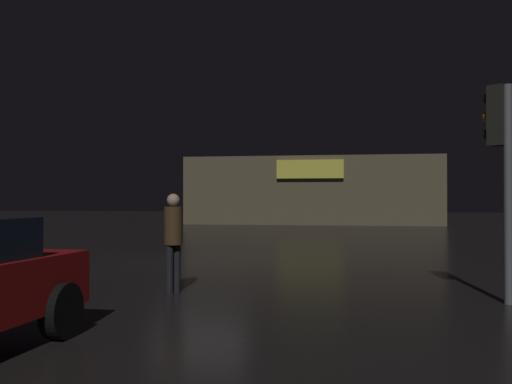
% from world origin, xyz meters
% --- Properties ---
extents(ground_plane, '(120.00, 120.00, 0.00)m').
position_xyz_m(ground_plane, '(0.00, 0.00, 0.00)').
color(ground_plane, black).
extents(store_building, '(17.10, 7.39, 4.56)m').
position_xyz_m(store_building, '(1.48, 25.46, 2.28)').
color(store_building, brown).
rests_on(store_building, ground).
extents(traffic_signal_opposite, '(0.43, 0.41, 3.61)m').
position_xyz_m(traffic_signal_opposite, '(6.50, -5.13, 2.60)').
color(traffic_signal_opposite, '#595B60').
rests_on(traffic_signal_opposite, ground).
extents(pedestrian, '(0.48, 0.48, 1.82)m').
position_xyz_m(pedestrian, '(0.82, -5.00, 1.07)').
color(pedestrian, black).
rests_on(pedestrian, ground).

